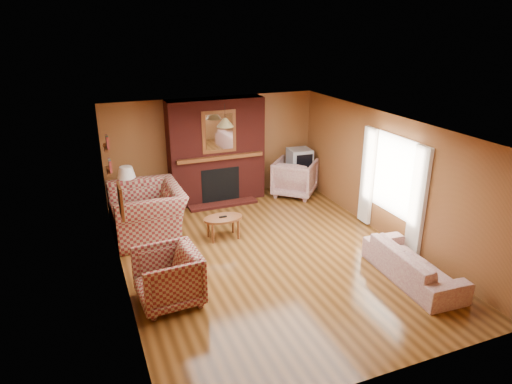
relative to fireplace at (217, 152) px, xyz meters
name	(u,v)px	position (x,y,z in m)	size (l,w,h in m)	color
floor	(267,256)	(0.00, -2.98, -1.18)	(6.50, 6.50, 0.00)	#48290F
ceiling	(269,126)	(0.00, -2.98, 1.22)	(6.50, 6.50, 0.00)	silver
wall_back	(213,148)	(0.00, 0.27, 0.02)	(6.50, 6.50, 0.00)	#94582E
wall_front	(384,292)	(0.00, -6.23, 0.02)	(6.50, 6.50, 0.00)	#94582E
wall_left	(119,216)	(-2.50, -2.98, 0.02)	(6.50, 6.50, 0.00)	#94582E
wall_right	(388,177)	(2.50, -2.98, 0.02)	(6.50, 6.50, 0.00)	#94582E
fireplace	(217,152)	(0.00, 0.00, 0.00)	(2.20, 0.82, 2.40)	#4C1510
window_right	(392,184)	(2.45, -3.18, -0.06)	(0.10, 1.85, 2.00)	beige
bookshelf	(108,155)	(-2.44, -1.08, 0.48)	(0.09, 0.55, 0.71)	brown
botanical_print	(121,201)	(-2.47, -3.28, 0.37)	(0.05, 0.40, 0.50)	brown
pendant_light	(225,122)	(0.00, -0.68, 0.82)	(0.36, 0.36, 0.48)	black
plaid_loveseat	(147,212)	(-1.85, -1.32, -0.68)	(1.53, 1.34, 1.00)	maroon
plaid_armchair	(168,277)	(-1.95, -3.75, -0.76)	(0.90, 0.93, 0.85)	maroon
floral_sofa	(413,264)	(1.90, -4.60, -0.90)	(1.90, 0.74, 0.56)	beige
floral_armchair	(295,178)	(1.84, -0.37, -0.74)	(0.94, 0.96, 0.88)	beige
coffee_table	(223,220)	(-0.51, -1.98, -0.81)	(0.77, 0.48, 0.46)	brown
side_table	(130,209)	(-2.10, -0.53, -0.89)	(0.44, 0.44, 0.58)	brown
table_lamp	(127,180)	(-2.10, -0.53, -0.24)	(0.39, 0.39, 0.65)	white
tv_stand	(299,180)	(2.05, -0.18, -0.88)	(0.54, 0.50, 0.59)	black
crt_tv	(300,159)	(2.05, -0.19, -0.34)	(0.57, 0.57, 0.49)	#9FA2A6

